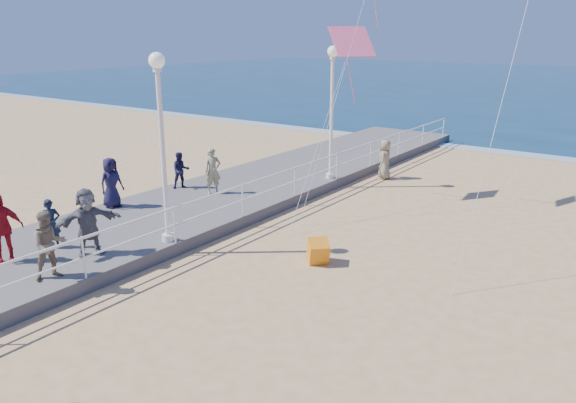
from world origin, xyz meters
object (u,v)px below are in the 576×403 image
Objects in this scene: lamp_post_far at (332,99)px; spectator_3 at (1,228)px; beach_walker_c at (385,159)px; spectator_7 at (181,170)px; lamp_post_mid at (161,129)px; spectator_4 at (111,183)px; spectator_5 at (88,222)px; spectator_1 at (49,245)px; box_kite at (318,253)px; spectator_6 at (213,171)px; spectator_0 at (51,224)px.

lamp_post_far is 2.85× the size of spectator_3.
spectator_7 is at bearing -46.95° from beach_walker_c.
spectator_7 is at bearing 132.13° from lamp_post_mid.
spectator_4 reaches higher than spectator_7.
spectator_3 is 8.03m from spectator_7.
spectator_3 is at bearing -100.62° from lamp_post_far.
spectator_5 is 6.90m from spectator_7.
spectator_7 is (-3.50, 7.75, -0.15)m from spectator_1.
spectator_5 is (-0.96, -1.94, -2.33)m from lamp_post_mid.
spectator_7 is 8.22m from box_kite.
spectator_7 is (-3.89, 4.30, -2.55)m from lamp_post_mid.
box_kite is at bearing -20.68° from spectator_1.
spectator_3 is at bearing -150.94° from spectator_6.
lamp_post_mid reaches higher than spectator_7.
beach_walker_c is at bearing 62.40° from box_kite.
spectator_5 reaches higher than spectator_4.
spectator_6 reaches higher than spectator_1.
spectator_1 is 8.50m from spectator_7.
lamp_post_far is 2.87× the size of spectator_5.
lamp_post_mid is 3.76× the size of spectator_0.
spectator_6 is (-2.38, -4.52, -2.40)m from lamp_post_far.
spectator_5 is 6.58m from spectator_6.
spectator_5 is (3.08, -3.13, 0.06)m from spectator_4.
box_kite is (6.15, 4.19, -0.81)m from spectator_0.
lamp_post_mid is at bearing -4.22° from spectator_3.
spectator_5 is 3.09× the size of box_kite.
lamp_post_far is 8.87× the size of box_kite.
lamp_post_far reaches higher than box_kite.
lamp_post_mid is 4.88m from spectator_3.
spectator_5 is 13.74m from beach_walker_c.
spectator_3 is at bearing 160.90° from spectator_5.
spectator_3 is 3.11× the size of box_kite.
spectator_4 is 2.90× the size of box_kite.
beach_walker_c is at bearing -23.50° from spectator_4.
spectator_0 is 2.36× the size of box_kite.
spectator_0 is 0.81× the size of beach_walker_c.
spectator_3 is 8.06m from spectator_6.
spectator_0 is 3.91m from spectator_4.
spectator_6 is 2.88× the size of box_kite.
spectator_7 is at bearing 46.46° from spectator_5.
spectator_4 is 1.00× the size of beach_walker_c.
beach_walker_c is 2.90× the size of box_kite.
lamp_post_mid is 5.53m from box_kite.
spectator_1 reaches higher than beach_walker_c.
lamp_post_mid is 3.05× the size of spectator_4.
lamp_post_mid is 3.10× the size of spectator_1.
box_kite is (6.30, 5.51, -1.03)m from spectator_3.
spectator_1 reaches higher than spectator_7.
spectator_6 is at bearing 117.95° from lamp_post_mid.
spectator_5 reaches higher than beach_walker_c.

